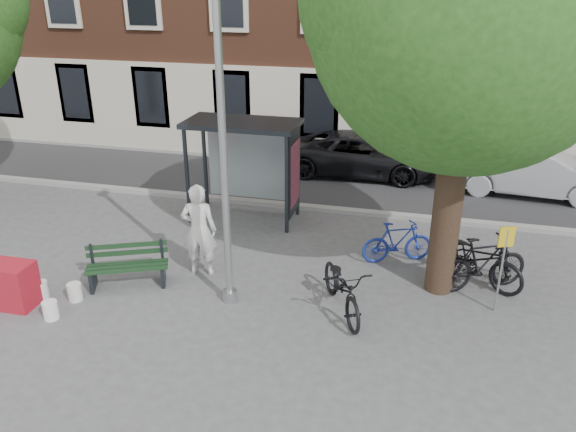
{
  "coord_description": "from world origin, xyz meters",
  "views": [
    {
      "loc": [
        3.43,
        -8.99,
        5.97
      ],
      "look_at": [
        0.87,
        1.27,
        1.4
      ],
      "focal_mm": 35.0,
      "sensor_mm": 36.0,
      "label": 1
    }
  ],
  "objects_px": {
    "lamppost": "(224,168)",
    "bus_shelter": "(259,148)",
    "car_silver": "(532,169)",
    "red_stand": "(11,285)",
    "painter": "(199,230)",
    "bike_a": "(475,257)",
    "notice_sign": "(504,252)",
    "bench": "(128,268)",
    "bike_b": "(397,242)",
    "car_dark": "(362,154)",
    "bike_c": "(342,287)",
    "bike_d": "(483,263)"
  },
  "relations": [
    {
      "from": "painter",
      "to": "red_stand",
      "type": "bearing_deg",
      "value": 24.42
    },
    {
      "from": "bus_shelter",
      "to": "bike_a",
      "type": "distance_m",
      "value": 5.87
    },
    {
      "from": "bike_d",
      "to": "bike_b",
      "type": "bearing_deg",
      "value": 37.42
    },
    {
      "from": "bike_a",
      "to": "car_silver",
      "type": "xyz_separation_m",
      "value": [
        1.85,
        5.76,
        0.19
      ]
    },
    {
      "from": "lamppost",
      "to": "bus_shelter",
      "type": "bearing_deg",
      "value": 98.43
    },
    {
      "from": "car_silver",
      "to": "red_stand",
      "type": "relative_size",
      "value": 5.13
    },
    {
      "from": "bus_shelter",
      "to": "notice_sign",
      "type": "xyz_separation_m",
      "value": [
        5.67,
        -3.2,
        -0.65
      ]
    },
    {
      "from": "painter",
      "to": "bike_c",
      "type": "bearing_deg",
      "value": 156.53
    },
    {
      "from": "bike_a",
      "to": "bike_c",
      "type": "relative_size",
      "value": 1.07
    },
    {
      "from": "lamppost",
      "to": "bike_a",
      "type": "relative_size",
      "value": 2.8
    },
    {
      "from": "bike_c",
      "to": "bike_a",
      "type": "bearing_deg",
      "value": 8.84
    },
    {
      "from": "bench",
      "to": "bike_b",
      "type": "distance_m",
      "value": 5.84
    },
    {
      "from": "painter",
      "to": "bike_a",
      "type": "xyz_separation_m",
      "value": [
        5.67,
        1.03,
        -0.45
      ]
    },
    {
      "from": "bike_a",
      "to": "car_silver",
      "type": "bearing_deg",
      "value": 15.05
    },
    {
      "from": "notice_sign",
      "to": "bus_shelter",
      "type": "bearing_deg",
      "value": 127.54
    },
    {
      "from": "car_dark",
      "to": "bench",
      "type": "bearing_deg",
      "value": 154.64
    },
    {
      "from": "bike_b",
      "to": "car_silver",
      "type": "relative_size",
      "value": 0.35
    },
    {
      "from": "bus_shelter",
      "to": "notice_sign",
      "type": "bearing_deg",
      "value": -29.45
    },
    {
      "from": "car_silver",
      "to": "bike_a",
      "type": "bearing_deg",
      "value": 166.8
    },
    {
      "from": "painter",
      "to": "notice_sign",
      "type": "bearing_deg",
      "value": 169.87
    },
    {
      "from": "bike_b",
      "to": "bench",
      "type": "bearing_deg",
      "value": 91.22
    },
    {
      "from": "bike_b",
      "to": "red_stand",
      "type": "distance_m",
      "value": 8.0
    },
    {
      "from": "bike_a",
      "to": "red_stand",
      "type": "relative_size",
      "value": 2.43
    },
    {
      "from": "bike_a",
      "to": "notice_sign",
      "type": "xyz_separation_m",
      "value": [
        0.37,
        -1.06,
        0.69
      ]
    },
    {
      "from": "lamppost",
      "to": "red_stand",
      "type": "relative_size",
      "value": 6.79
    },
    {
      "from": "bike_d",
      "to": "car_dark",
      "type": "bearing_deg",
      "value": -1.64
    },
    {
      "from": "bench",
      "to": "bike_a",
      "type": "distance_m",
      "value": 7.2
    },
    {
      "from": "bench",
      "to": "lamppost",
      "type": "bearing_deg",
      "value": -26.47
    },
    {
      "from": "bike_d",
      "to": "notice_sign",
      "type": "height_order",
      "value": "notice_sign"
    },
    {
      "from": "bench",
      "to": "bike_c",
      "type": "bearing_deg",
      "value": -22.97
    },
    {
      "from": "bench",
      "to": "car_silver",
      "type": "height_order",
      "value": "car_silver"
    },
    {
      "from": "lamppost",
      "to": "bike_a",
      "type": "xyz_separation_m",
      "value": [
        4.69,
        1.96,
        -2.21
      ]
    },
    {
      "from": "lamppost",
      "to": "car_silver",
      "type": "bearing_deg",
      "value": 49.74
    },
    {
      "from": "car_dark",
      "to": "car_silver",
      "type": "height_order",
      "value": "car_silver"
    },
    {
      "from": "painter",
      "to": "notice_sign",
      "type": "height_order",
      "value": "painter"
    },
    {
      "from": "bench",
      "to": "bike_b",
      "type": "xyz_separation_m",
      "value": [
        5.33,
        2.38,
        0.09
      ]
    },
    {
      "from": "bike_a",
      "to": "bike_c",
      "type": "xyz_separation_m",
      "value": [
        -2.49,
        -1.8,
        -0.04
      ]
    },
    {
      "from": "bench",
      "to": "bike_a",
      "type": "height_order",
      "value": "bike_a"
    },
    {
      "from": "bench",
      "to": "notice_sign",
      "type": "bearing_deg",
      "value": -17.46
    },
    {
      "from": "bike_b",
      "to": "car_dark",
      "type": "xyz_separation_m",
      "value": [
        -1.53,
        5.85,
        0.18
      ]
    },
    {
      "from": "lamppost",
      "to": "red_stand",
      "type": "height_order",
      "value": "lamppost"
    },
    {
      "from": "bike_d",
      "to": "bench",
      "type": "bearing_deg",
      "value": 74.66
    },
    {
      "from": "painter",
      "to": "bike_d",
      "type": "distance_m",
      "value": 5.87
    },
    {
      "from": "bus_shelter",
      "to": "bike_b",
      "type": "height_order",
      "value": "bus_shelter"
    },
    {
      "from": "bike_a",
      "to": "notice_sign",
      "type": "bearing_deg",
      "value": -127.89
    },
    {
      "from": "car_silver",
      "to": "bike_b",
      "type": "bearing_deg",
      "value": 151.02
    },
    {
      "from": "notice_sign",
      "to": "car_dark",
      "type": "bearing_deg",
      "value": 92.29
    },
    {
      "from": "painter",
      "to": "car_silver",
      "type": "distance_m",
      "value": 10.13
    },
    {
      "from": "bus_shelter",
      "to": "painter",
      "type": "distance_m",
      "value": 3.32
    },
    {
      "from": "lamppost",
      "to": "car_dark",
      "type": "height_order",
      "value": "lamppost"
    }
  ]
}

